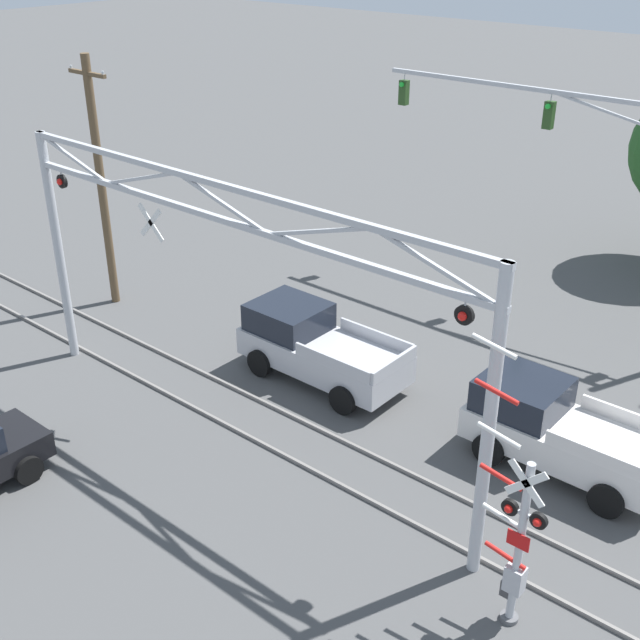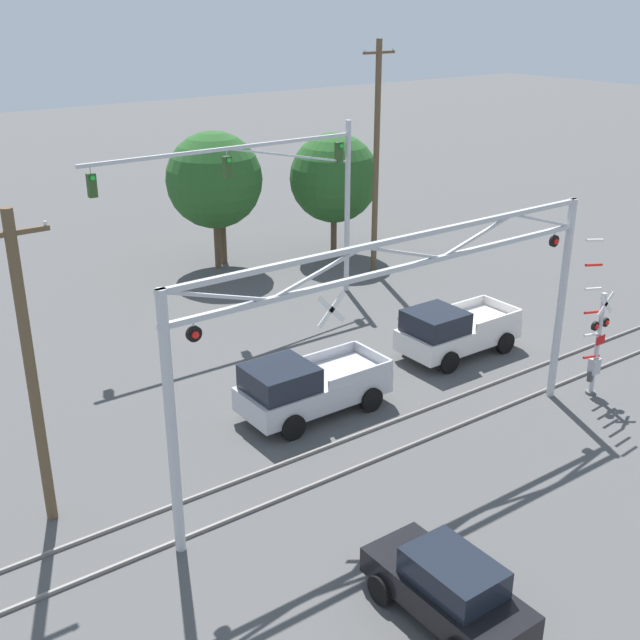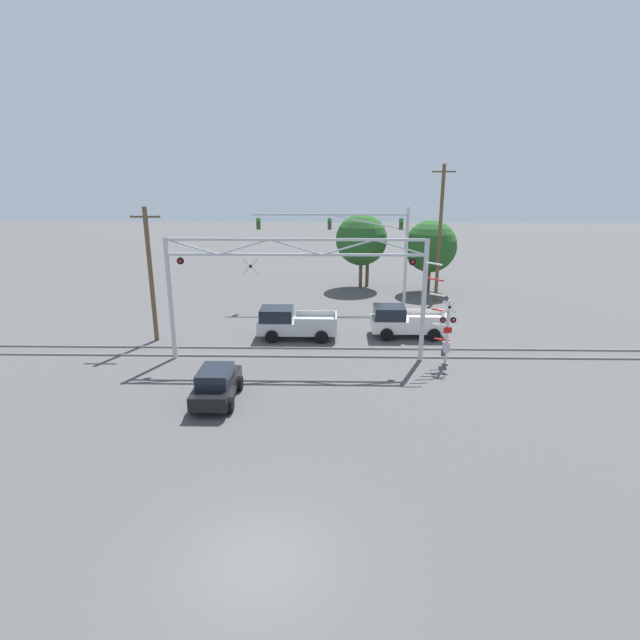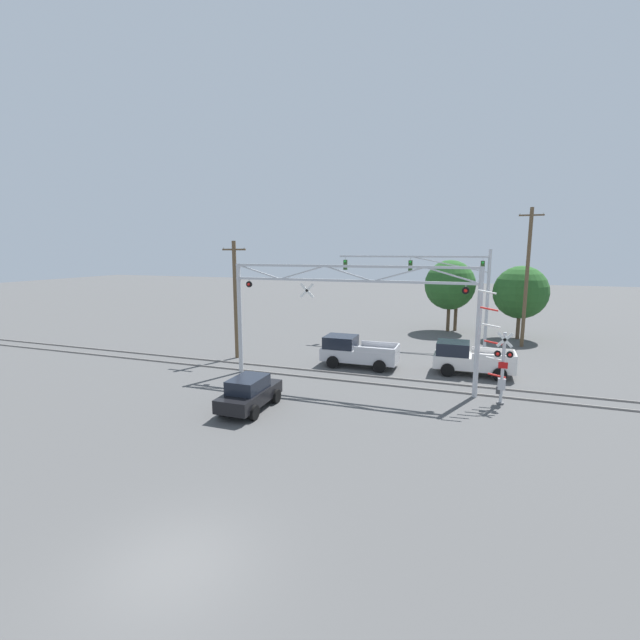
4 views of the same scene
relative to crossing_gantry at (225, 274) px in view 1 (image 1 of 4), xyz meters
The scene contains 8 objects.
rail_track_near 4.64m from the crossing_gantry, 87.22° to the left, with size 80.00×0.08×0.10m, color gray.
rail_track_far 4.94m from the crossing_gantry, 89.54° to the left, with size 80.00×0.08×0.10m, color gray.
crossing_gantry is the anchor object (origin of this frame).
crossing_signal_mast 8.66m from the crossing_gantry, ahead, with size 1.81×0.35×5.78m.
traffic_signal_span 13.42m from the crossing_gantry, 69.01° to the left, with size 12.23×0.39×7.79m.
pickup_truck_lead 5.33m from the crossing_gantry, 97.61° to the left, with size 5.02×2.33×2.00m.
pickup_truck_following 8.80m from the crossing_gantry, 33.33° to the left, with size 4.80×2.33×2.00m.
utility_pole_left 9.71m from the crossing_gantry, 160.92° to the left, with size 1.80×0.28×8.35m.
Camera 1 is at (12.68, 4.02, 12.13)m, focal length 45.00 mm.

